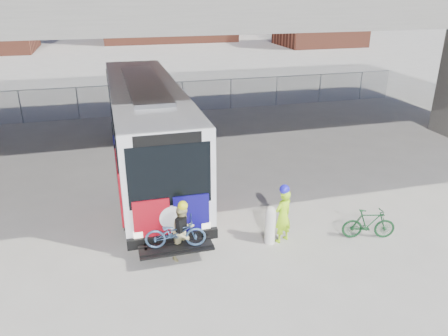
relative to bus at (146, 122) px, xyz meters
name	(u,v)px	position (x,y,z in m)	size (l,w,h in m)	color
ground	(217,199)	(2.00, -3.18, -2.11)	(160.00, 160.00, 0.00)	#9E9991
bus	(146,122)	(0.00, 0.00, 0.00)	(2.67, 12.95, 3.69)	silver
chainlink_fence	(166,89)	(2.00, 8.82, -0.69)	(30.00, 0.06, 30.00)	gray
brick_buildings	(133,0)	(3.23, 45.04, 3.31)	(54.00, 22.00, 12.00)	brown
bollard	(270,224)	(2.80, -6.33, -1.48)	(0.31, 0.31, 1.18)	white
cyclist_hivis	(283,214)	(3.19, -6.33, -1.23)	(0.71, 0.61, 1.82)	#B4FF1A
cyclist_tan	(184,231)	(0.26, -6.40, -1.29)	(0.97, 0.93, 1.73)	tan
bike_parked	(369,224)	(5.72, -6.86, -1.64)	(0.45, 1.58, 0.95)	#164521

